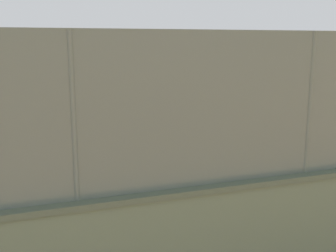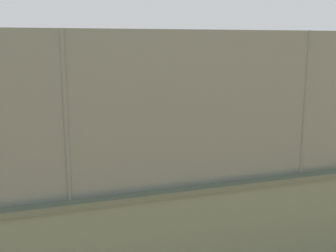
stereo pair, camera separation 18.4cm
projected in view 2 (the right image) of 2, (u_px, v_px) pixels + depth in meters
name	position (u px, v px, depth m)	size (l,w,h in m)	color
ground_plane	(76.00, 126.00, 17.43)	(260.00, 260.00, 0.00)	tan
player_at_service_line	(270.00, 157.00, 9.32)	(0.92, 0.95, 1.59)	navy
player_crossing_court	(184.00, 117.00, 14.01)	(1.27, 0.75, 1.64)	#591919
player_foreground_swinging	(167.00, 104.00, 17.52)	(0.92, 0.65, 1.54)	#591919
sports_ball	(323.00, 239.00, 7.17)	(0.22, 0.22, 0.22)	yellow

